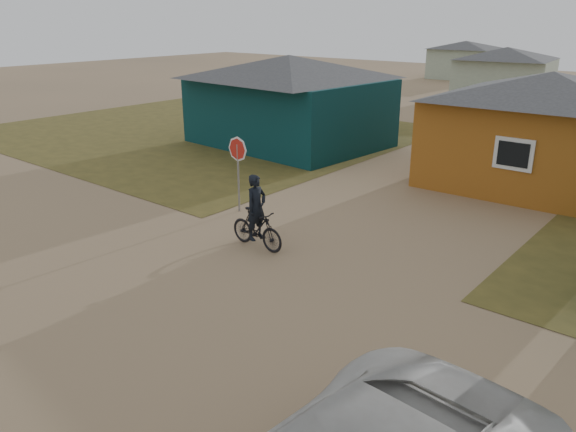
# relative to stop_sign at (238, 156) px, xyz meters

# --- Properties ---
(ground) EXTENTS (120.00, 120.00, 0.00)m
(ground) POSITION_rel_stop_sign_xyz_m (3.62, -5.19, -1.71)
(ground) COLOR #967856
(grass_nw) EXTENTS (20.00, 18.00, 0.00)m
(grass_nw) POSITION_rel_stop_sign_xyz_m (-10.38, 7.81, -1.71)
(grass_nw) COLOR brown
(grass_nw) RESTS_ON ground
(house_teal) EXTENTS (8.93, 7.08, 4.00)m
(house_teal) POSITION_rel_stop_sign_xyz_m (-4.88, 8.31, 0.34)
(house_teal) COLOR #082D30
(house_teal) RESTS_ON ground
(house_yellow) EXTENTS (7.72, 6.76, 3.90)m
(house_yellow) POSITION_rel_stop_sign_xyz_m (6.12, 8.81, 0.29)
(house_yellow) COLOR #9D5918
(house_yellow) RESTS_ON ground
(house_pale_west) EXTENTS (7.04, 6.15, 3.60)m
(house_pale_west) POSITION_rel_stop_sign_xyz_m (-2.38, 28.81, 0.15)
(house_pale_west) COLOR #A0AE96
(house_pale_west) RESTS_ON ground
(house_pale_north) EXTENTS (6.28, 5.81, 3.40)m
(house_pale_north) POSITION_rel_stop_sign_xyz_m (-10.38, 40.81, 0.04)
(house_pale_north) COLOR #A0AE96
(house_pale_north) RESTS_ON ground
(stop_sign) EXTENTS (0.70, 0.35, 2.31)m
(stop_sign) POSITION_rel_stop_sign_xyz_m (0.00, 0.00, 0.00)
(stop_sign) COLOR gray
(stop_sign) RESTS_ON ground
(cyclist) EXTENTS (1.73, 0.63, 1.94)m
(cyclist) POSITION_rel_stop_sign_xyz_m (2.35, -1.76, -1.00)
(cyclist) COLOR black
(cyclist) RESTS_ON ground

